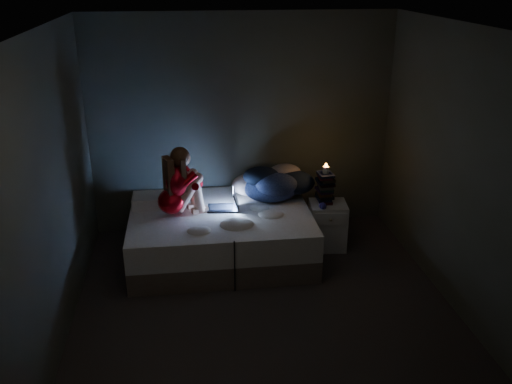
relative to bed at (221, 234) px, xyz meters
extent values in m
cube|color=#2A2624|center=(0.33, -1.10, -0.28)|extent=(3.60, 3.80, 0.02)
cube|color=silver|center=(0.33, -1.10, 2.34)|extent=(3.60, 3.80, 0.02)
cube|color=#4A4C48|center=(0.33, 0.81, 1.03)|extent=(3.60, 0.02, 2.60)
cube|color=#4A4C48|center=(0.33, -3.01, 1.03)|extent=(3.60, 0.02, 2.60)
cube|color=#4A4C48|center=(-1.48, -1.10, 1.03)|extent=(0.02, 3.80, 2.60)
cube|color=#4A4C48|center=(2.14, -1.10, 1.03)|extent=(0.02, 3.80, 2.60)
cube|color=white|center=(-0.74, 0.27, 0.34)|extent=(0.45, 0.32, 0.13)
cube|color=silver|center=(1.24, 0.05, 0.00)|extent=(0.45, 0.41, 0.55)
cylinder|color=beige|center=(1.20, 0.11, 0.65)|extent=(0.07, 0.07, 0.08)
cube|color=black|center=(1.17, -0.01, 0.28)|extent=(0.10, 0.15, 0.01)
sphere|color=#332D92|center=(1.14, -0.10, 0.32)|extent=(0.08, 0.08, 0.08)
camera|label=1|loc=(-0.33, -5.49, 2.77)|focal=38.42mm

